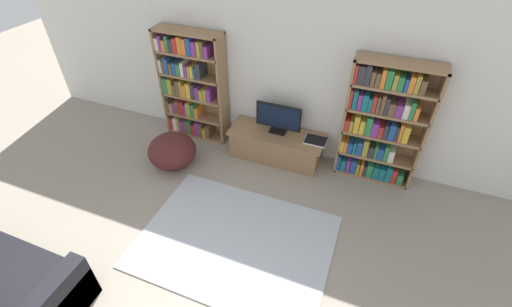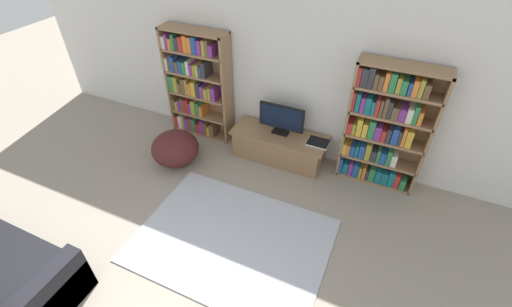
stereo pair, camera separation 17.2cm
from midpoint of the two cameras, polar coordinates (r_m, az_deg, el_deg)
wall_back at (r=4.90m, az=6.83°, el=13.38°), size 8.80×0.06×2.60m
bookshelf_left at (r=5.52m, az=-9.01°, el=11.25°), size 1.05×0.30×1.75m
bookshelf_right at (r=4.78m, az=21.51°, el=3.96°), size 1.05×0.30×1.75m
tv_stand at (r=5.20m, az=4.81°, el=1.22°), size 1.42×0.53×0.45m
television at (r=4.97m, az=5.28°, el=5.75°), size 0.67×0.16×0.46m
laptop at (r=4.96m, az=11.30°, el=1.79°), size 0.31×0.25×0.03m
area_rug at (r=4.23m, az=-2.80°, el=-14.22°), size 2.25×1.65×0.02m
beanbag_ottoman at (r=5.22m, az=-12.41°, el=0.86°), size 0.70×0.70×0.50m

